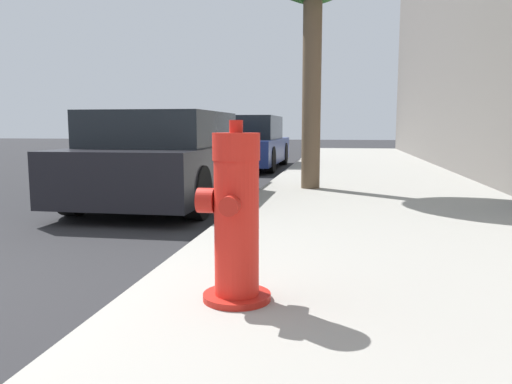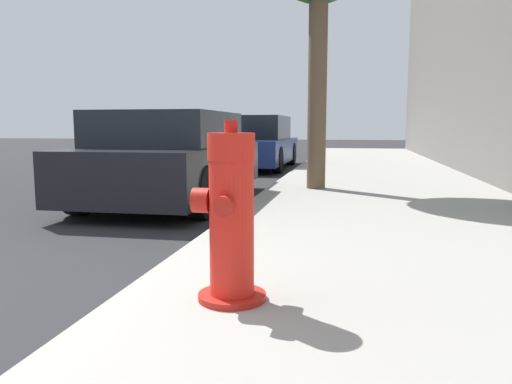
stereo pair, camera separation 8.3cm
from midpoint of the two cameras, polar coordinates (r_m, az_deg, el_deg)
The scene contains 4 objects.
sidewalk_slab at distance 2.48m, azimuth 22.61°, elevation -16.83°, with size 3.47×40.00×0.14m.
fire_hydrant at distance 2.64m, azimuth -2.00°, elevation -3.14°, with size 0.39×0.39×0.96m.
parked_car_near at distance 7.08m, azimuth -9.25°, elevation 3.75°, with size 1.75×3.83×1.27m.
parked_car_mid at distance 12.90m, azimuth -0.00°, elevation 5.58°, with size 1.79×4.25×1.34m.
Camera 2 is at (2.92, -2.21, 1.07)m, focal length 35.00 mm.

